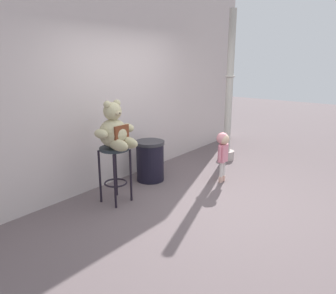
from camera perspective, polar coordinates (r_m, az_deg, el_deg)
ground_plane at (r=4.72m, az=7.39°, el=-9.80°), size 24.00×24.00×0.00m
building_wall at (r=5.46m, az=-9.52°, el=14.76°), size 7.57×0.30×3.91m
bar_stool_with_teddy at (r=4.60m, az=-9.32°, el=-2.79°), size 0.41×0.41×0.81m
teddy_bear at (r=4.45m, az=-9.31°, el=2.85°), size 0.62×0.55×0.65m
child_walking at (r=5.35m, az=9.63°, el=0.11°), size 0.26×0.21×0.83m
trash_bin at (r=5.42m, az=-3.16°, el=-2.40°), size 0.48×0.48×0.68m
lamppost at (r=6.47m, az=10.60°, el=7.51°), size 0.32×0.32×2.86m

